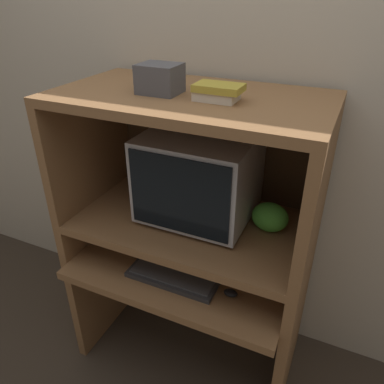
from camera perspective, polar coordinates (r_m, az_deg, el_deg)
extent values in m
cube|color=beige|center=(1.72, 4.80, 15.54)|extent=(6.00, 0.06, 2.60)
cube|color=brown|center=(2.14, -12.54, -12.30)|extent=(0.04, 0.58, 0.62)
cube|color=brown|center=(1.86, 14.76, -20.63)|extent=(0.04, 0.58, 0.62)
cube|color=brown|center=(1.62, -2.94, -13.60)|extent=(0.95, 0.34, 0.04)
cube|color=brown|center=(1.90, -13.85, -3.00)|extent=(0.04, 0.58, 0.19)
cube|color=brown|center=(1.58, 16.64, -10.94)|extent=(0.04, 0.58, 0.19)
cube|color=brown|center=(1.63, -0.18, -4.58)|extent=(0.95, 0.58, 0.04)
cube|color=brown|center=(1.74, -15.28, 7.29)|extent=(0.04, 0.58, 0.54)
cube|color=brown|center=(1.38, 18.78, 0.86)|extent=(0.04, 0.58, 0.54)
cube|color=brown|center=(1.40, -0.22, 14.03)|extent=(0.95, 0.58, 0.04)
cube|color=#48321E|center=(1.72, 3.67, 8.11)|extent=(0.95, 0.01, 0.54)
cylinder|color=#B2B2B7|center=(1.65, 1.14, -3.05)|extent=(0.22, 0.22, 0.02)
cube|color=#B2B2B7|center=(1.56, 1.21, 2.71)|extent=(0.44, 0.40, 0.35)
cube|color=black|center=(1.40, -2.06, -0.62)|extent=(0.41, 0.01, 0.31)
cube|color=#2D2D30|center=(1.61, -2.98, -12.80)|extent=(0.39, 0.15, 0.02)
cube|color=#474749|center=(1.60, -2.99, -12.45)|extent=(0.35, 0.11, 0.01)
ellipsoid|color=black|center=(1.54, 5.90, -15.03)|extent=(0.06, 0.04, 0.03)
ellipsoid|color=green|center=(1.55, 11.79, -3.77)|extent=(0.15, 0.11, 0.12)
cube|color=beige|center=(1.31, 3.76, 14.46)|extent=(0.14, 0.10, 0.03)
cube|color=gold|center=(1.30, 4.11, 15.58)|extent=(0.16, 0.10, 0.02)
cube|color=#4C4C51|center=(1.40, -4.92, 16.83)|extent=(0.15, 0.12, 0.10)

